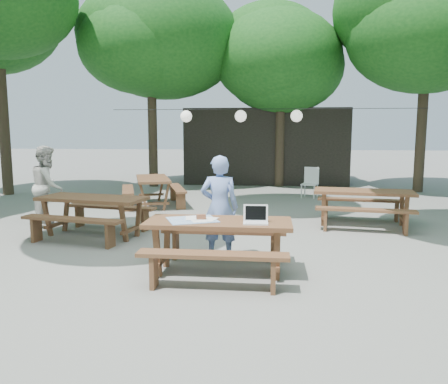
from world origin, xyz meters
The scene contains 12 objects.
ground centered at (0.00, 0.00, 0.00)m, with size 80.00×80.00×0.00m, color slate.
pavilion centered at (0.50, 10.50, 1.40)m, with size 6.00×3.00×2.80m, color black.
main_picnic_table centered at (-0.03, -0.93, 0.39)m, with size 2.00×1.58×0.75m.
picnic_table_nw centered at (-2.64, 0.99, 0.39)m, with size 2.16×1.90×0.75m.
picnic_table_ne centered at (2.61, 2.46, 0.39)m, with size 2.10×1.83×0.75m.
picnic_table_far_w centered at (-2.42, 4.44, 0.39)m, with size 2.11×2.31×0.75m.
woman centered at (-0.10, -0.20, 0.81)m, with size 0.59×0.39×1.61m, color #7C9AE3.
second_person centered at (-3.96, 1.84, 0.84)m, with size 0.81×0.63×1.67m, color beige.
plastic_chair centered at (1.85, 6.34, 0.26)m, with size 0.56×0.56×0.90m.
laptop centered at (0.48, -1.02, 0.81)m, with size 0.34×0.27×0.24m.
tabletop_clutter centered at (-0.36, -0.92, 0.76)m, with size 0.81×0.76×0.08m.
paper_lanterns centered at (-0.19, 6.00, 2.40)m, with size 9.00×0.34×0.38m.
Camera 1 is at (0.67, -6.78, 1.97)m, focal length 35.00 mm.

